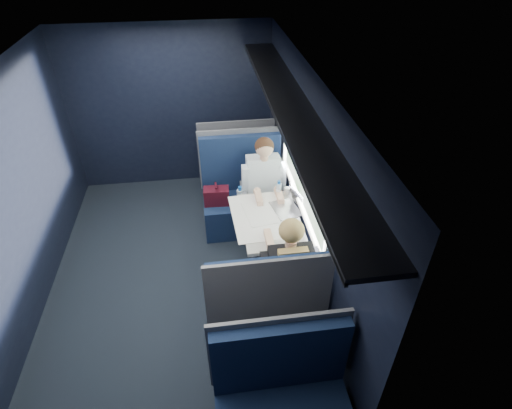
{
  "coord_description": "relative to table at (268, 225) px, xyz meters",
  "views": [
    {
      "loc": [
        0.45,
        -3.27,
        3.4
      ],
      "look_at": [
        0.9,
        0.0,
        0.95
      ],
      "focal_mm": 28.0,
      "sensor_mm": 36.0,
      "label": 1
    }
  ],
  "objects": [
    {
      "name": "seat_bay_far",
      "position": [
        -0.18,
        -0.87,
        -0.25
      ],
      "size": [
        1.04,
        0.62,
        1.26
      ],
      "color": "#0C1835",
      "rests_on": "ground"
    },
    {
      "name": "room_shell",
      "position": [
        -1.01,
        0.0,
        0.81
      ],
      "size": [
        3.0,
        4.4,
        2.4
      ],
      "color": "black",
      "rests_on": "ground"
    },
    {
      "name": "seat_row_front",
      "position": [
        -0.18,
        1.8,
        -0.25
      ],
      "size": [
        1.04,
        0.51,
        1.16
      ],
      "color": "#0C1835",
      "rests_on": "ground"
    },
    {
      "name": "bottle_small",
      "position": [
        0.19,
        0.41,
        0.17
      ],
      "size": [
        0.06,
        0.06,
        0.21
      ],
      "color": "silver",
      "rests_on": "table"
    },
    {
      "name": "ground",
      "position": [
        -1.03,
        0.0,
        -0.67
      ],
      "size": [
        2.8,
        4.2,
        0.01
      ],
      "primitive_type": "cube",
      "color": "black"
    },
    {
      "name": "table",
      "position": [
        0.0,
        0.0,
        0.0
      ],
      "size": [
        0.62,
        1.0,
        0.74
      ],
      "color": "#54565E",
      "rests_on": "ground"
    },
    {
      "name": "man",
      "position": [
        0.07,
        0.7,
        0.06
      ],
      "size": [
        0.53,
        0.56,
        1.32
      ],
      "color": "black",
      "rests_on": "ground"
    },
    {
      "name": "papers",
      "position": [
        -0.09,
        0.07,
        0.08
      ],
      "size": [
        0.61,
        0.85,
        0.01
      ],
      "primitive_type": "cube",
      "rotation": [
        0.0,
        0.0,
        0.05
      ],
      "color": "white",
      "rests_on": "table"
    },
    {
      "name": "woman",
      "position": [
        0.07,
        -0.71,
        0.06
      ],
      "size": [
        0.53,
        0.56,
        1.32
      ],
      "color": "black",
      "rests_on": "ground"
    },
    {
      "name": "seat_bay_near",
      "position": [
        -0.19,
        0.87,
        -0.24
      ],
      "size": [
        1.04,
        0.62,
        1.26
      ],
      "color": "#0C1835",
      "rests_on": "ground"
    },
    {
      "name": "laptop",
      "position": [
        0.27,
        0.14,
        0.15
      ],
      "size": [
        0.34,
        0.4,
        0.26
      ],
      "color": "silver",
      "rests_on": "table"
    },
    {
      "name": "cup",
      "position": [
        0.29,
        0.44,
        0.12
      ],
      "size": [
        0.06,
        0.06,
        0.08
      ],
      "primitive_type": "cylinder",
      "color": "white",
      "rests_on": "table"
    },
    {
      "name": "seat_row_back",
      "position": [
        -0.18,
        -1.8,
        -0.25
      ],
      "size": [
        1.04,
        0.51,
        1.16
      ],
      "color": "#0C1835",
      "rests_on": "ground"
    }
  ]
}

